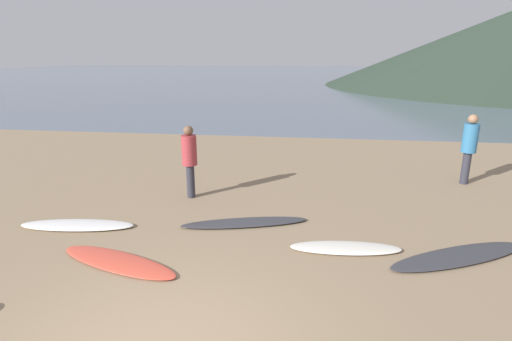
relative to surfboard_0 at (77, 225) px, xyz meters
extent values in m
cube|color=#8C7559|center=(2.87, 6.66, -0.14)|extent=(120.00, 120.00, 0.20)
cube|color=slate|center=(2.87, 59.42, -0.04)|extent=(140.00, 100.00, 0.01)
ellipsoid|color=white|center=(0.00, 0.00, 0.00)|extent=(2.28, 0.82, 0.09)
ellipsoid|color=#D84C38|center=(1.46, -1.24, -0.01)|extent=(2.36, 1.27, 0.07)
ellipsoid|color=#333338|center=(3.24, 0.58, 0.00)|extent=(2.57, 1.15, 0.08)
ellipsoid|color=silver|center=(5.16, -0.26, 0.00)|extent=(1.96, 0.68, 0.08)
ellipsoid|color=#333338|center=(7.01, -0.29, -0.01)|extent=(2.67, 1.75, 0.07)
cylinder|color=#2D2D38|center=(8.52, 3.97, 0.38)|extent=(0.20, 0.20, 0.85)
cylinder|color=teal|center=(8.52, 3.97, 1.17)|extent=(0.37, 0.37, 0.74)
sphere|color=#936B4C|center=(8.52, 3.97, 1.66)|extent=(0.24, 0.24, 0.24)
cylinder|color=#2D2D38|center=(1.73, 1.98, 0.36)|extent=(0.19, 0.19, 0.80)
cylinder|color=#9E3338|center=(1.73, 1.98, 1.10)|extent=(0.35, 0.35, 0.69)
sphere|color=brown|center=(1.73, 1.98, 1.56)|extent=(0.23, 0.23, 0.23)
camera|label=1|loc=(4.48, -6.71, 3.23)|focal=28.12mm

